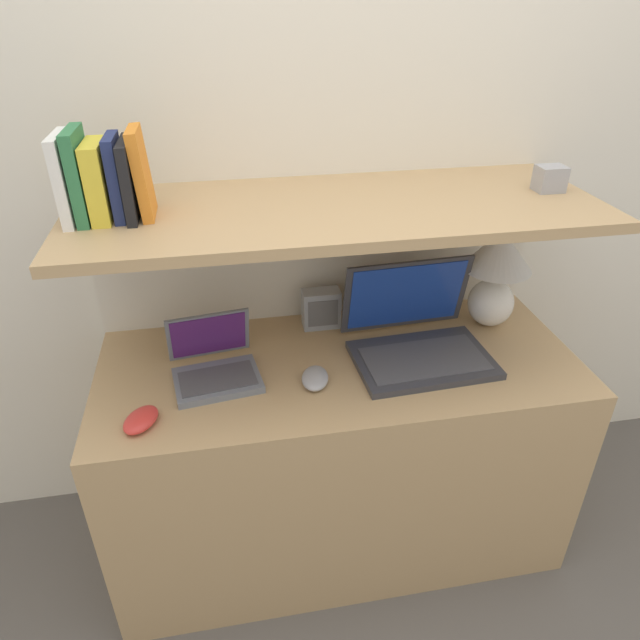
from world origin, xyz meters
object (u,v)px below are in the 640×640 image
object	(u,v)px
table_lamp	(496,270)
book_yellow	(99,181)
book_white	(65,179)
shelf_gadget	(550,179)
book_black	(129,179)
second_mouse	(141,420)
book_navy	(116,178)
computer_mouse	(315,378)
book_orange	(142,173)
book_green	(80,176)
laptop_small	(215,365)
router_box	(321,309)
laptop_large	(417,338)

from	to	relation	value
table_lamp	book_yellow	distance (m)	1.14
book_white	shelf_gadget	world-z (taller)	book_white
book_black	shelf_gadget	size ratio (longest dim) A/B	2.44
second_mouse	book_navy	xyz separation A→B (m)	(0.01, 0.24, 0.53)
computer_mouse	book_orange	bearing A→B (deg)	158.16
table_lamp	book_green	bearing A→B (deg)	-176.94
laptop_small	book_orange	size ratio (longest dim) A/B	1.22
book_white	book_navy	world-z (taller)	book_white
router_box	book_navy	world-z (taller)	book_navy
second_mouse	book_green	distance (m)	0.59
table_lamp	computer_mouse	world-z (taller)	table_lamp
router_box	book_black	distance (m)	0.69
laptop_small	second_mouse	xyz separation A→B (m)	(-0.18, -0.17, -0.02)
laptop_large	book_green	size ratio (longest dim) A/B	1.90
book_navy	table_lamp	bearing A→B (deg)	3.29
router_box	laptop_small	bearing A→B (deg)	-147.37
book_yellow	book_orange	size ratio (longest dim) A/B	0.87
table_lamp	laptop_large	size ratio (longest dim) A/B	0.79
router_box	book_white	bearing A→B (deg)	-167.40
laptop_small	table_lamp	bearing A→B (deg)	8.90
laptop_large	book_white	bearing A→B (deg)	175.78
laptop_large	laptop_small	world-z (taller)	laptop_large
book_yellow	router_box	bearing A→B (deg)	14.16
table_lamp	computer_mouse	xyz separation A→B (m)	(-0.60, -0.21, -0.17)
laptop_large	book_green	bearing A→B (deg)	175.62
book_green	book_orange	xyz separation A→B (m)	(0.14, 0.00, -0.00)
router_box	book_white	xyz separation A→B (m)	(-0.63, -0.14, 0.49)
laptop_large	computer_mouse	distance (m)	0.33
table_lamp	book_navy	xyz separation A→B (m)	(-1.04, -0.06, 0.36)
laptop_large	book_yellow	world-z (taller)	book_yellow
shelf_gadget	laptop_small	bearing A→B (deg)	-175.43
router_box	book_orange	size ratio (longest dim) A/B	0.59
table_lamp	book_white	size ratio (longest dim) A/B	1.57
book_navy	shelf_gadget	xyz separation A→B (m)	(1.12, 0.00, -0.06)
second_mouse	laptop_small	bearing A→B (deg)	42.69
router_box	book_green	bearing A→B (deg)	-166.74
second_mouse	book_navy	size ratio (longest dim) A/B	0.67
laptop_large	laptop_small	size ratio (longest dim) A/B	1.58
book_yellow	laptop_small	bearing A→B (deg)	-18.92
book_navy	book_black	bearing A→B (deg)	-0.00
computer_mouse	book_orange	size ratio (longest dim) A/B	0.59
second_mouse	book_orange	size ratio (longest dim) A/B	0.62
shelf_gadget	router_box	bearing A→B (deg)	166.90
router_box	book_yellow	xyz separation A→B (m)	(-0.56, -0.14, 0.48)
second_mouse	book_yellow	bearing A→B (deg)	98.13
book_green	shelf_gadget	xyz separation A→B (m)	(1.20, 0.00, -0.07)
second_mouse	computer_mouse	bearing A→B (deg)	11.45
book_yellow	book_black	bearing A→B (deg)	-0.00
router_box	book_black	size ratio (longest dim) A/B	0.68
router_box	shelf_gadget	size ratio (longest dim) A/B	1.66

